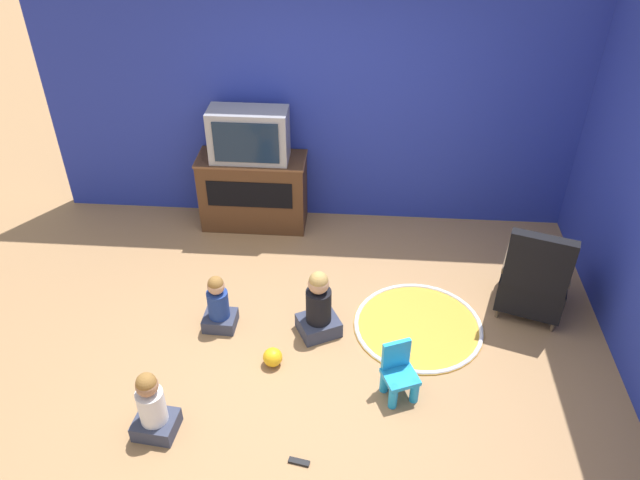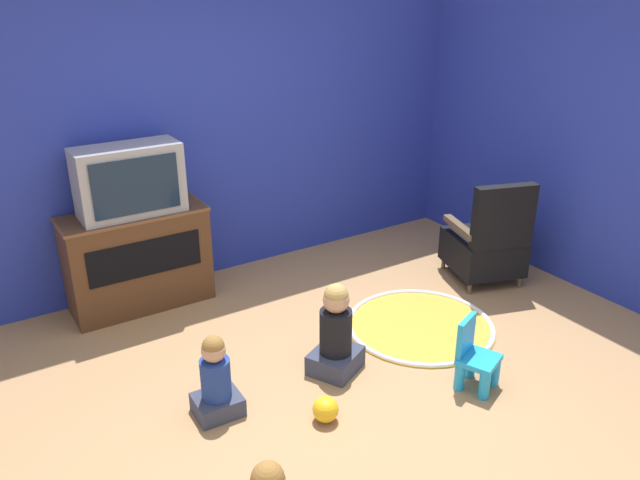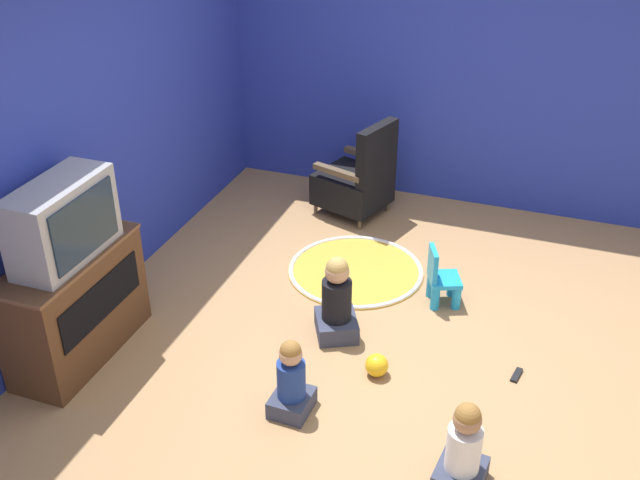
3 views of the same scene
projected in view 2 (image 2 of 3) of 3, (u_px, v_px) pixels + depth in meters
ground_plane at (366, 383)px, 4.08m from camera, size 30.00×30.00×0.00m
wall_back at (190, 131)px, 5.12m from camera, size 5.48×0.12×2.57m
tv_cabinet at (138, 258)px, 4.92m from camera, size 1.10×0.45×0.79m
television at (129, 180)px, 4.64m from camera, size 0.77×0.35×0.53m
black_armchair at (487, 244)px, 5.33m from camera, size 0.71×0.74×0.93m
yellow_kid_chair at (475, 360)px, 3.99m from camera, size 0.32×0.31×0.47m
play_mat at (420, 325)px, 4.74m from camera, size 1.13×1.13×0.04m
child_watching_center at (336, 334)px, 4.12m from camera, size 0.42×0.40×0.65m
child_watching_right at (216, 381)px, 3.72m from camera, size 0.28×0.25×0.54m
toy_ball at (326, 409)px, 3.71m from camera, size 0.16×0.16×0.16m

